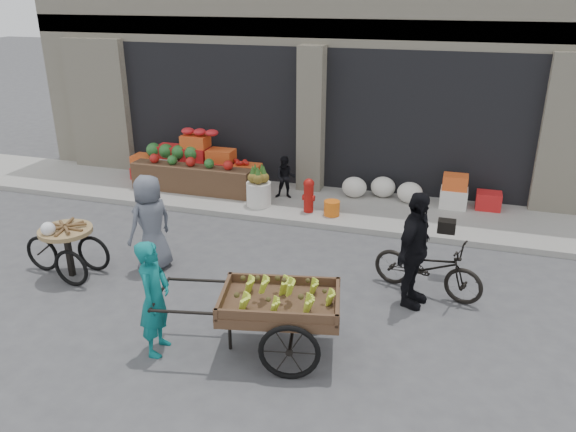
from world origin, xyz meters
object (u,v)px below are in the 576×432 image
(seated_person, at_px, (285,177))
(vendor_grey, at_px, (151,223))
(banana_cart, at_px, (276,300))
(tricycle_cart, at_px, (67,244))
(bicycle, at_px, (428,267))
(fire_hydrant, at_px, (309,194))
(orange_bucket, at_px, (332,208))
(vendor_woman, at_px, (154,298))
(pineapple_bin, at_px, (259,194))
(cyclist, at_px, (414,250))

(seated_person, bearing_deg, vendor_grey, -118.13)
(banana_cart, xyz_separation_m, tricycle_cart, (-3.87, 0.99, -0.21))
(tricycle_cart, distance_m, bicycle, 5.72)
(fire_hydrant, distance_m, tricycle_cart, 4.72)
(orange_bucket, distance_m, seated_person, 1.42)
(seated_person, relative_size, bicycle, 0.54)
(tricycle_cart, distance_m, vendor_grey, 1.36)
(seated_person, bearing_deg, vendor_woman, -99.48)
(vendor_grey, bearing_deg, fire_hydrant, 171.26)
(pineapple_bin, distance_m, vendor_grey, 3.14)
(seated_person, bearing_deg, fire_hydrant, -52.88)
(vendor_grey, distance_m, cyclist, 4.24)
(orange_bucket, bearing_deg, vendor_grey, -129.30)
(seated_person, height_order, cyclist, cyclist)
(pineapple_bin, relative_size, tricycle_cart, 0.36)
(vendor_grey, distance_m, bicycle, 4.48)
(orange_bucket, height_order, vendor_grey, vendor_grey)
(cyclist, bearing_deg, banana_cart, 154.38)
(banana_cart, distance_m, cyclist, 2.32)
(fire_hydrant, xyz_separation_m, cyclist, (2.35, -2.86, 0.38))
(fire_hydrant, relative_size, tricycle_cart, 0.50)
(fire_hydrant, bearing_deg, banana_cart, -79.90)
(fire_hydrant, height_order, vendor_woman, vendor_woman)
(fire_hydrant, relative_size, banana_cart, 0.26)
(seated_person, relative_size, tricycle_cart, 0.65)
(fire_hydrant, bearing_deg, orange_bucket, -5.71)
(vendor_woman, xyz_separation_m, bicycle, (3.20, 2.55, -0.33))
(orange_bucket, height_order, cyclist, cyclist)
(seated_person, distance_m, vendor_woman, 5.66)
(orange_bucket, distance_m, banana_cart, 4.58)
(banana_cart, relative_size, vendor_woman, 1.73)
(pineapple_bin, xyz_separation_m, orange_bucket, (1.60, -0.10, -0.10))
(seated_person, relative_size, vendor_grey, 0.57)
(seated_person, bearing_deg, tricycle_cart, -128.92)
(orange_bucket, relative_size, banana_cart, 0.12)
(banana_cart, xyz_separation_m, vendor_grey, (-2.70, 1.63, 0.04))
(pineapple_bin, distance_m, fire_hydrant, 1.11)
(banana_cart, xyz_separation_m, bicycle, (1.73, 2.13, -0.32))
(cyclist, bearing_deg, vendor_woman, 141.55)
(banana_cart, bearing_deg, tricycle_cart, 153.86)
(fire_hydrant, xyz_separation_m, vendor_grey, (-1.88, -2.96, 0.31))
(seated_person, height_order, tricycle_cart, seated_person)
(seated_person, distance_m, bicycle, 4.50)
(vendor_woman, relative_size, tricycle_cart, 1.09)
(orange_bucket, xyz_separation_m, vendor_woman, (-1.15, -4.96, 0.51))
(vendor_grey, xyz_separation_m, cyclist, (4.23, 0.10, 0.06))
(orange_bucket, height_order, tricycle_cart, tricycle_cart)
(vendor_woman, xyz_separation_m, cyclist, (3.00, 2.15, 0.10))
(fire_hydrant, relative_size, vendor_woman, 0.46)
(pineapple_bin, distance_m, seated_person, 0.75)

